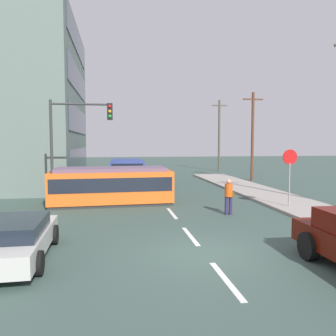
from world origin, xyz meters
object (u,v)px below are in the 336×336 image
object	(u,v)px
parked_sedan_near	(14,239)
utility_pole_far	(219,134)
streetcar_tram	(111,185)
city_bus	(127,171)
pedestrian_crossing	(229,195)
utility_pole_mid	(253,135)
traffic_light_mast	(75,133)
parked_sedan_mid	(69,185)
stop_sign	(290,166)

from	to	relation	value
parked_sedan_near	utility_pole_far	xyz separation A→B (m)	(14.96, 28.51, 3.68)
streetcar_tram	city_bus	xyz separation A→B (m)	(1.17, 8.75, 0.07)
city_bus	pedestrian_crossing	bearing A→B (deg)	-71.06
streetcar_tram	utility_pole_mid	bearing A→B (deg)	38.71
parked_sedan_near	utility_pole_far	bearing A→B (deg)	62.32
city_bus	utility_pole_far	size ratio (longest dim) A/B	0.73
streetcar_tram	traffic_light_mast	size ratio (longest dim) A/B	1.21
traffic_light_mast	utility_pole_mid	size ratio (longest dim) A/B	0.71
parked_sedan_mid	stop_sign	size ratio (longest dim) A/B	1.58
utility_pole_mid	city_bus	bearing A→B (deg)	-174.76
city_bus	utility_pole_mid	distance (m)	11.44
parked_sedan_mid	stop_sign	distance (m)	13.57
stop_sign	city_bus	bearing A→B (deg)	123.66
stop_sign	parked_sedan_near	bearing A→B (deg)	-153.22
utility_pole_far	traffic_light_mast	bearing A→B (deg)	-123.93
parked_sedan_mid	traffic_light_mast	size ratio (longest dim) A/B	0.83
parked_sedan_near	utility_pole_mid	xyz separation A→B (m)	(14.85, 18.46, 3.41)
stop_sign	utility_pole_far	xyz separation A→B (m)	(3.39, 22.67, 2.11)
stop_sign	traffic_light_mast	distance (m)	10.92
city_bus	pedestrian_crossing	size ratio (longest dim) A/B	3.60
parked_sedan_mid	utility_pole_far	world-z (taller)	utility_pole_far
parked_sedan_near	stop_sign	distance (m)	13.05
parked_sedan_mid	utility_pole_mid	bearing A→B (deg)	21.24
parked_sedan_near	stop_sign	bearing A→B (deg)	26.78
utility_pole_far	utility_pole_mid	bearing A→B (deg)	-90.59
city_bus	utility_pole_mid	world-z (taller)	utility_pole_mid
utility_pole_far	parked_sedan_near	bearing A→B (deg)	-117.68
streetcar_tram	parked_sedan_near	world-z (taller)	streetcar_tram
stop_sign	parked_sedan_mid	bearing A→B (deg)	149.61
parked_sedan_near	traffic_light_mast	world-z (taller)	traffic_light_mast
utility_pole_far	streetcar_tram	bearing A→B (deg)	-121.80
pedestrian_crossing	parked_sedan_mid	xyz separation A→B (m)	(-8.17, 7.65, -0.32)
streetcar_tram	utility_pole_mid	distance (m)	15.89
pedestrian_crossing	utility_pole_mid	distance (m)	15.36
parked_sedan_mid	city_bus	bearing A→B (deg)	50.82
pedestrian_crossing	utility_pole_mid	xyz separation A→B (m)	(6.74, 13.44, 3.10)
parked_sedan_near	utility_pole_far	distance (m)	32.41
streetcar_tram	parked_sedan_mid	distance (m)	4.83
city_bus	stop_sign	world-z (taller)	stop_sign
city_bus	parked_sedan_mid	bearing A→B (deg)	-129.18
parked_sedan_near	utility_pole_far	size ratio (longest dim) A/B	0.56
traffic_light_mast	utility_pole_far	world-z (taller)	utility_pole_far
parked_sedan_near	parked_sedan_mid	world-z (taller)	same
streetcar_tram	utility_pole_far	distance (m)	23.54
utility_pole_mid	parked_sedan_mid	bearing A→B (deg)	-158.76
city_bus	parked_sedan_mid	xyz separation A→B (m)	(-3.90, -4.79, -0.48)
city_bus	stop_sign	bearing A→B (deg)	-56.34
streetcar_tram	stop_sign	bearing A→B (deg)	-17.82
traffic_light_mast	parked_sedan_mid	bearing A→B (deg)	101.27
parked_sedan_near	city_bus	bearing A→B (deg)	77.59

